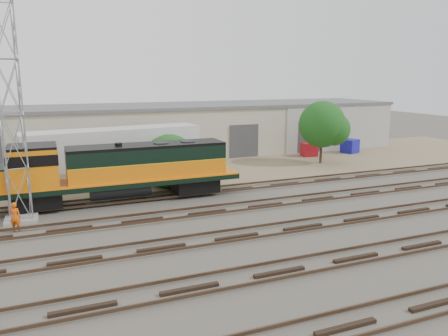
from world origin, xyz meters
name	(u,v)px	position (x,y,z in m)	size (l,w,h in m)	color
ground	(216,221)	(0.00, 0.00, 0.00)	(140.00, 140.00, 0.00)	#47423A
dirt_strip	(156,170)	(0.00, 15.00, 0.01)	(80.00, 16.00, 0.02)	#726047
tracks	(237,237)	(0.00, -3.00, 0.08)	(80.00, 20.40, 0.28)	black
warehouse	(138,131)	(0.04, 22.98, 2.65)	(58.40, 10.40, 5.30)	#BAB49B
locomotive	(115,170)	(-4.78, 6.00, 2.24)	(16.13, 2.83, 3.88)	black
signal_tower	(12,119)	(-10.51, 4.33, 5.93)	(1.79, 1.79, 12.16)	gray
worker	(15,217)	(-10.68, 2.43, 0.82)	(0.60, 0.39, 1.64)	#DE510C
semi_trailer	(118,148)	(-3.62, 12.27, 2.67)	(14.02, 4.61, 4.24)	silver
dumpster_blue	(350,146)	(21.91, 16.04, 0.75)	(1.60, 1.50, 1.50)	#161899
dumpster_red	(309,150)	(16.62, 15.97, 0.70)	(1.50, 1.40, 1.40)	maroon
tree_mid	(173,163)	(-0.04, 9.01, 1.75)	(4.43, 4.22, 4.22)	#382619
tree_east	(325,126)	(15.79, 12.13, 3.65)	(4.65, 4.43, 5.98)	#382619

